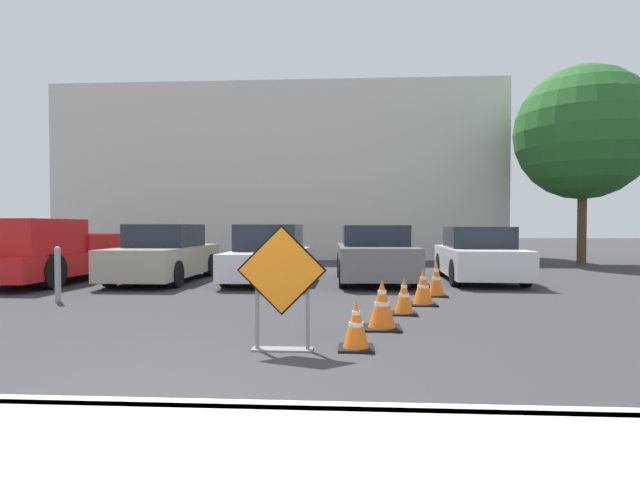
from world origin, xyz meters
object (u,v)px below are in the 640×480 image
(parked_car_third, at_px, (375,255))
(bollard_nearest, at_px, (58,273))
(traffic_cone_second, at_px, (382,305))
(road_closed_sign, at_px, (282,282))
(parked_car_fourth, at_px, (478,256))
(pickup_truck, at_px, (51,254))
(parked_car_second, at_px, (269,255))
(traffic_cone_fourth, at_px, (423,287))
(traffic_cone_nearest, at_px, (356,325))
(parked_car_nearest, at_px, (165,255))
(traffic_cone_fifth, at_px, (436,279))
(traffic_cone_third, at_px, (404,296))

(parked_car_third, relative_size, bollard_nearest, 3.85)
(traffic_cone_second, bearing_deg, road_closed_sign, -132.93)
(parked_car_third, xyz_separation_m, parked_car_fourth, (2.76, 0.43, -0.03))
(bollard_nearest, bearing_deg, pickup_truck, 123.45)
(parked_car_second, bearing_deg, parked_car_fourth, -175.78)
(traffic_cone_fourth, bearing_deg, pickup_truck, 161.03)
(pickup_truck, height_order, parked_car_third, pickup_truck)
(traffic_cone_nearest, bearing_deg, parked_car_nearest, 125.26)
(traffic_cone_fourth, xyz_separation_m, parked_car_nearest, (-6.23, 3.62, 0.36))
(traffic_cone_second, xyz_separation_m, parked_car_fourth, (2.95, 6.37, 0.32))
(bollard_nearest, bearing_deg, parked_car_nearest, 79.27)
(traffic_cone_nearest, relative_size, parked_car_nearest, 0.13)
(parked_car_nearest, bearing_deg, traffic_cone_nearest, 125.79)
(parked_car_third, bearing_deg, parked_car_nearest, -1.18)
(traffic_cone_nearest, distance_m, traffic_cone_fifth, 4.86)
(parked_car_third, bearing_deg, traffic_cone_nearest, 83.09)
(traffic_cone_fourth, relative_size, parked_car_fourth, 0.16)
(traffic_cone_nearest, bearing_deg, traffic_cone_fifth, 69.39)
(traffic_cone_second, relative_size, pickup_truck, 0.13)
(road_closed_sign, relative_size, traffic_cone_fourth, 2.19)
(pickup_truck, height_order, bollard_nearest, pickup_truck)
(traffic_cone_nearest, distance_m, traffic_cone_fourth, 3.62)
(parked_car_fourth, bearing_deg, pickup_truck, 8.00)
(traffic_cone_nearest, height_order, parked_car_fourth, parked_car_fourth)
(traffic_cone_second, relative_size, parked_car_fourth, 0.17)
(parked_car_second, height_order, parked_car_third, parked_car_second)
(parked_car_nearest, distance_m, parked_car_second, 2.77)
(traffic_cone_second, relative_size, traffic_cone_fifth, 0.96)
(road_closed_sign, distance_m, traffic_cone_third, 3.07)
(traffic_cone_fifth, relative_size, parked_car_second, 0.17)
(traffic_cone_fifth, xyz_separation_m, parked_car_third, (-1.14, 2.58, 0.34))
(parked_car_fourth, relative_size, bollard_nearest, 3.91)
(traffic_cone_nearest, height_order, bollard_nearest, bollard_nearest)
(traffic_cone_nearest, bearing_deg, bollard_nearest, 149.43)
(traffic_cone_fourth, distance_m, bollard_nearest, 6.93)
(traffic_cone_third, bearing_deg, parked_car_second, 122.17)
(pickup_truck, relative_size, parked_car_fourth, 1.33)
(traffic_cone_fifth, bearing_deg, parked_car_third, 113.92)
(traffic_cone_nearest, height_order, parked_car_nearest, parked_car_nearest)
(traffic_cone_fifth, height_order, parked_car_third, parked_car_third)
(traffic_cone_second, bearing_deg, bollard_nearest, 160.43)
(traffic_cone_second, bearing_deg, traffic_cone_third, 69.93)
(pickup_truck, relative_size, parked_car_third, 1.35)
(pickup_truck, distance_m, parked_car_nearest, 2.83)
(pickup_truck, distance_m, parked_car_third, 8.32)
(road_closed_sign, height_order, pickup_truck, pickup_truck)
(parked_car_third, distance_m, parked_car_fourth, 2.80)
(traffic_cone_nearest, bearing_deg, traffic_cone_second, 72.33)
(parked_car_fourth, bearing_deg, parked_car_second, 6.46)
(parked_car_third, height_order, parked_car_fourth, parked_car_third)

